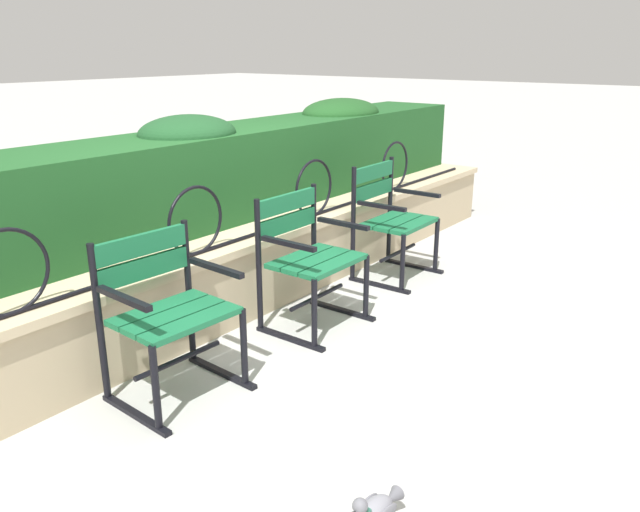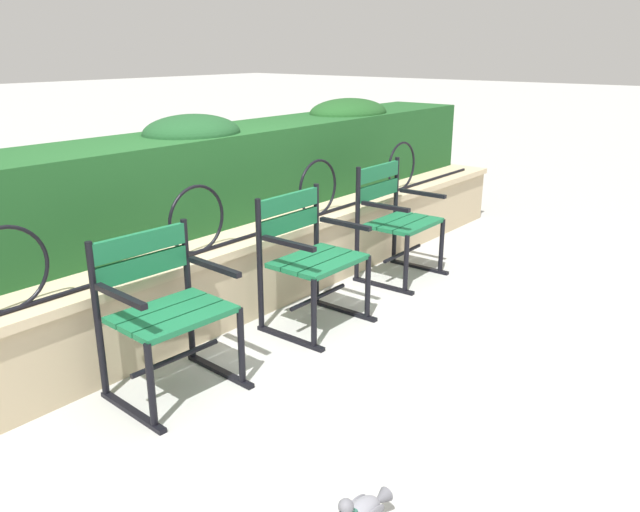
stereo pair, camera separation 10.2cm
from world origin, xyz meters
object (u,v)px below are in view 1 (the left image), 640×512
(park_chair_centre, at_px, (307,255))
(park_chair_left, at_px, (166,309))
(pigeon_near_chairs, at_px, (375,511))
(park_chair_right, at_px, (390,217))

(park_chair_centre, bearing_deg, park_chair_left, 177.88)
(park_chair_centre, xyz_separation_m, pigeon_near_chairs, (-1.35, -1.37, -0.35))
(park_chair_left, distance_m, park_chair_right, 2.20)
(park_chair_left, xyz_separation_m, park_chair_centre, (1.10, -0.04, 0.00))
(park_chair_centre, height_order, pigeon_near_chairs, park_chair_centre)
(park_chair_left, height_order, pigeon_near_chairs, park_chair_left)
(park_chair_left, xyz_separation_m, pigeon_near_chairs, (-0.25, -1.41, -0.35))
(park_chair_right, bearing_deg, park_chair_left, -179.50)
(park_chair_left, relative_size, park_chair_right, 0.95)
(park_chair_right, height_order, pigeon_near_chairs, park_chair_right)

